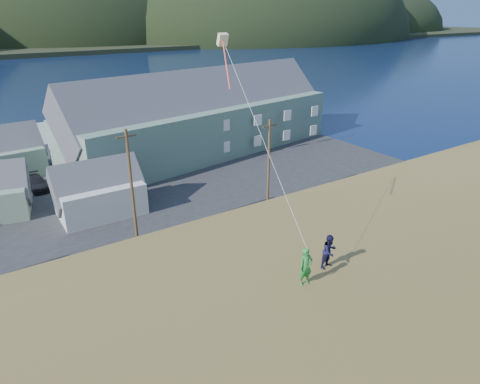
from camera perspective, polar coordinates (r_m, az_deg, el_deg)
name	(u,v)px	position (r m, az deg, el deg)	size (l,w,h in m)	color
ground	(151,246)	(36.89, -11.75, -7.01)	(900.00, 900.00, 0.00)	#0A1638
grass_strip	(161,256)	(35.25, -10.50, -8.33)	(110.00, 8.00, 0.10)	#4C3D19
waterfront_lot	(93,182)	(51.70, -19.00, 1.23)	(72.00, 36.00, 0.12)	#28282B
wharf	(7,140)	(72.54, -28.59, 6.09)	(26.00, 14.00, 0.90)	gray
far_hills	(30,38)	(313.44, -26.23, 17.90)	(760.00, 265.00, 143.00)	black
lodge	(204,115)	(58.68, -4.81, 10.19)	(39.66, 16.78, 13.52)	slate
shed_white	(99,190)	(42.67, -18.34, 0.24)	(8.12, 5.47, 6.46)	silver
utility_poles	(115,195)	(35.60, -16.33, -0.40)	(33.01, 0.24, 9.66)	#47331E
kite_flyer_green	(306,267)	(18.79, 8.76, -9.81)	(0.64, 0.42, 1.74)	#227C2E
kite_flyer_navy	(330,251)	(20.14, 11.85, -7.77)	(0.80, 0.63, 1.65)	#151336
kite_rig	(224,46)	(20.56, -2.09, 18.83)	(0.87, 3.41, 10.22)	beige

